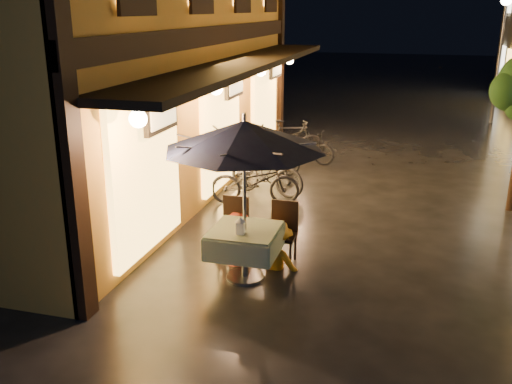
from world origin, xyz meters
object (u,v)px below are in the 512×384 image
(person_yellow, at_px, (276,223))
(patio_umbrella, at_px, (244,136))
(cafe_table, at_px, (245,241))
(table_lantern, at_px, (241,225))
(bicycle_0, at_px, (255,181))
(person_orange, at_px, (236,214))

(person_yellow, bearing_deg, patio_umbrella, 62.62)
(cafe_table, xyz_separation_m, table_lantern, (0.00, -0.20, 0.33))
(cafe_table, distance_m, patio_umbrella, 1.56)
(person_yellow, xyz_separation_m, bicycle_0, (-1.11, 2.75, -0.25))
(cafe_table, height_order, bicycle_0, bicycle_0)
(person_orange, distance_m, person_yellow, 0.67)
(cafe_table, xyz_separation_m, person_orange, (-0.32, 0.59, 0.19))
(cafe_table, bearing_deg, person_orange, 118.85)
(patio_umbrella, xyz_separation_m, person_yellow, (0.34, 0.52, -1.43))
(table_lantern, distance_m, bicycle_0, 3.58)
(patio_umbrella, distance_m, person_orange, 1.53)
(patio_umbrella, height_order, table_lantern, patio_umbrella)
(table_lantern, relative_size, bicycle_0, 0.14)
(table_lantern, relative_size, person_yellow, 0.17)
(cafe_table, relative_size, person_yellow, 0.69)
(person_orange, relative_size, bicycle_0, 0.86)
(person_orange, xyz_separation_m, bicycle_0, (-0.45, 2.68, -0.30))
(person_orange, bearing_deg, person_yellow, 173.43)
(table_lantern, bearing_deg, patio_umbrella, 90.00)
(cafe_table, distance_m, table_lantern, 0.39)
(cafe_table, xyz_separation_m, person_yellow, (0.34, 0.52, 0.13))
(patio_umbrella, bearing_deg, table_lantern, -90.00)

